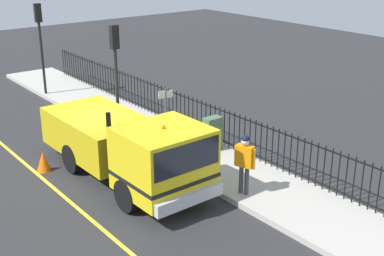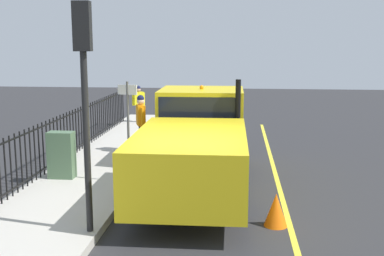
{
  "view_description": "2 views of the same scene",
  "coord_description": "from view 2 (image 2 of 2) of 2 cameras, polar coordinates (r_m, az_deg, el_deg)",
  "views": [
    {
      "loc": [
        -7.62,
        -14.96,
        7.22
      ],
      "look_at": [
        1.55,
        -3.32,
        1.77
      ],
      "focal_mm": 48.4,
      "sensor_mm": 36.0,
      "label": 1
    },
    {
      "loc": [
        -1.05,
        9.47,
        3.61
      ],
      "look_at": [
        0.2,
        -3.45,
        1.29
      ],
      "focal_mm": 44.84,
      "sensor_mm": 36.0,
      "label": 2
    }
  ],
  "objects": [
    {
      "name": "ground_plane",
      "position": [
        10.19,
        -0.77,
        -10.63
      ],
      "size": [
        57.7,
        57.7,
        0.0
      ],
      "primitive_type": "plane",
      "color": "#2B2B2D",
      "rests_on": "ground"
    },
    {
      "name": "sidewalk_slab",
      "position": [
        10.82,
        -15.95,
        -9.29
      ],
      "size": [
        2.66,
        26.23,
        0.18
      ],
      "primitive_type": "cube",
      "color": "#B7B2A8",
      "rests_on": "ground"
    },
    {
      "name": "lane_marking",
      "position": [
        10.2,
        11.41,
        -10.82
      ],
      "size": [
        0.12,
        23.61,
        0.01
      ],
      "primitive_type": "cube",
      "color": "yellow",
      "rests_on": "ground"
    },
    {
      "name": "work_truck",
      "position": [
        12.09,
        0.63,
        -1.01
      ],
      "size": [
        2.45,
        6.95,
        2.68
      ],
      "rotation": [
        0.0,
        0.0,
        3.15
      ],
      "color": "yellow",
      "rests_on": "ground"
    },
    {
      "name": "worker_standing",
      "position": [
        15.17,
        -6.1,
        1.27
      ],
      "size": [
        0.39,
        0.63,
        1.82
      ],
      "rotation": [
        0.0,
        0.0,
        1.91
      ],
      "color": "orange",
      "rests_on": "sidewalk_slab"
    },
    {
      "name": "pedestrian_distant",
      "position": [
        21.05,
        -6.38,
        3.35
      ],
      "size": [
        0.5,
        0.43,
        1.59
      ],
      "rotation": [
        0.0,
        0.0,
        0.62
      ],
      "color": "yellow",
      "rests_on": "sidewalk_slab"
    },
    {
      "name": "iron_fence",
      "position": [
        11.08,
        -21.92,
        -4.87
      ],
      "size": [
        0.04,
        22.33,
        1.4
      ],
      "color": "black",
      "rests_on": "sidewalk_slab"
    },
    {
      "name": "traffic_light_near",
      "position": [
        8.63,
        -12.73,
        6.53
      ],
      "size": [
        0.31,
        0.23,
        4.14
      ],
      "rotation": [
        0.0,
        0.0,
        3.2
      ],
      "color": "black",
      "rests_on": "sidewalk_slab"
    },
    {
      "name": "utility_cabinet",
      "position": [
        12.73,
        -15.27,
        -3.11
      ],
      "size": [
        0.65,
        0.38,
        1.2
      ],
      "primitive_type": "cube",
      "color": "#4C6B4C",
      "rests_on": "sidewalk_slab"
    },
    {
      "name": "traffic_cone",
      "position": [
        9.8,
        9.94,
        -9.57
      ],
      "size": [
        0.47,
        0.47,
        0.67
      ],
      "primitive_type": "cone",
      "color": "orange",
      "rests_on": "ground"
    },
    {
      "name": "street_sign",
      "position": [
        11.8,
        -7.61,
        0.88
      ],
      "size": [
        0.49,
        0.14,
        2.51
      ],
      "color": "#4C4C4C",
      "rests_on": "sidewalk_slab"
    }
  ]
}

